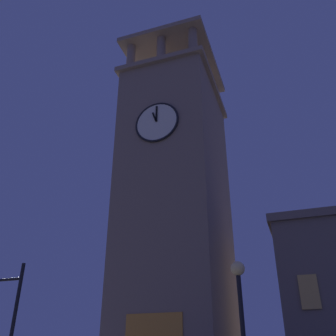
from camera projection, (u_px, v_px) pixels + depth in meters
name	position (u px, v px, depth m)	size (l,w,h in m)	color
clocktower	(177.00, 210.00, 27.03)	(6.98, 9.11, 28.23)	gray
street_lamp	(241.00, 305.00, 11.23)	(0.44, 0.44, 4.50)	black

